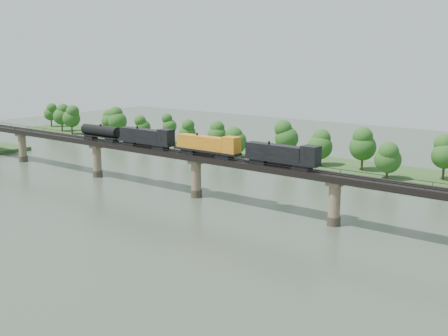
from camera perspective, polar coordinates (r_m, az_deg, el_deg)
The scene contains 6 objects.
ground at distance 128.07m, azimuth -11.68°, elevation -5.57°, with size 400.00×400.00×0.00m, color #354234.
far_bank at distance 192.05m, azimuth 7.97°, elevation 0.55°, with size 300.00×24.00×1.60m, color #26471C.
bridge at distance 147.05m, azimuth -2.84°, elevation -0.90°, with size 236.00×30.00×11.50m.
bridge_superstructure at distance 145.81m, azimuth -2.87°, elevation 1.53°, with size 220.00×4.90×0.75m.
far_treeline at distance 191.14m, azimuth 5.24°, elevation 3.01°, with size 289.06×17.54×13.60m.
freight_train at distance 147.78m, azimuth -3.94°, elevation 2.59°, with size 81.42×3.17×5.60m.
Camera 1 is at (94.18, -78.34, 37.34)m, focal length 45.00 mm.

